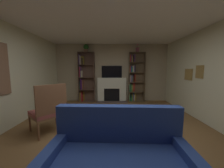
{
  "coord_description": "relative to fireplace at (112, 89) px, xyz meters",
  "views": [
    {
      "loc": [
        -0.02,
        -2.71,
        1.49
      ],
      "look_at": [
        0.0,
        1.29,
        1.02
      ],
      "focal_mm": 20.4,
      "sensor_mm": 36.0,
      "label": 1
    }
  ],
  "objects": [
    {
      "name": "fireplace",
      "position": [
        0.0,
        0.0,
        0.0
      ],
      "size": [
        1.41,
        0.49,
        1.09
      ],
      "color": "white",
      "rests_on": "ground_plane"
    },
    {
      "name": "wall_back_accent",
      "position": [
        0.0,
        0.13,
        0.74
      ],
      "size": [
        5.22,
        0.06,
        2.62
      ],
      "primitive_type": "cube",
      "color": "tan",
      "rests_on": "ground_plane"
    },
    {
      "name": "bookshelf_right",
      "position": [
        1.05,
        0.0,
        0.51
      ],
      "size": [
        0.72,
        0.27,
        2.24
      ],
      "color": "brown",
      "rests_on": "ground_plane"
    },
    {
      "name": "couch",
      "position": [
        0.07,
        -4.33,
        -0.27
      ],
      "size": [
        1.85,
        1.0,
        0.96
      ],
      "color": "#26418F",
      "rests_on": "ground_plane"
    },
    {
      "name": "vase_with_flowers",
      "position": [
        1.14,
        -0.05,
        1.78
      ],
      "size": [
        0.16,
        0.16,
        0.36
      ],
      "color": "#834153",
      "rests_on": "bookshelf_right"
    },
    {
      "name": "ceiling",
      "position": [
        0.0,
        -3.11,
        2.08
      ],
      "size": [
        5.22,
        6.55,
        0.06
      ],
      "primitive_type": "cube",
      "color": "white",
      "rests_on": "wall_back_accent"
    },
    {
      "name": "bookshelf_left",
      "position": [
        -1.24,
        -0.01,
        0.53
      ],
      "size": [
        0.72,
        0.32,
        2.24
      ],
      "color": "brown",
      "rests_on": "ground_plane"
    },
    {
      "name": "armchair",
      "position": [
        -1.47,
        -2.96,
        -0.0
      ],
      "size": [
        0.91,
        0.91,
        1.16
      ],
      "color": "brown",
      "rests_on": "ground_plane"
    },
    {
      "name": "ground_plane",
      "position": [
        0.0,
        -3.11,
        -0.57
      ],
      "size": [
        7.72,
        7.72,
        0.0
      ],
      "primitive_type": "plane",
      "color": "brown"
    },
    {
      "name": "potted_plant",
      "position": [
        -1.14,
        -0.05,
        1.86
      ],
      "size": [
        0.23,
        0.23,
        0.34
      ],
      "color": "#9F7454",
      "rests_on": "bookshelf_left"
    },
    {
      "name": "tv",
      "position": [
        0.0,
        0.07,
        0.8
      ],
      "size": [
        0.93,
        0.06,
        0.54
      ],
      "primitive_type": "cube",
      "color": "black",
      "rests_on": "fireplace"
    }
  ]
}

